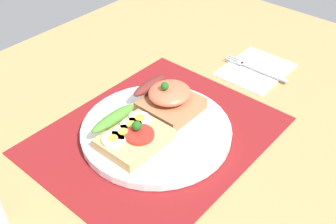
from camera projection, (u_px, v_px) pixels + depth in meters
ground_plane at (157, 142)px, 70.30cm from camera, size 120.00×90.00×3.20cm
placemat at (156, 135)px, 69.21cm from camera, size 38.77×31.59×0.30cm
plate at (156, 131)px, 68.68cm from camera, size 25.11×25.11×1.41cm
sandwich_egg_tomato at (131, 134)px, 64.74cm from camera, size 10.41×9.83×4.05cm
sandwich_salmon at (168, 99)px, 70.90cm from camera, size 9.26×10.44×6.01cm
napkin at (256, 69)px, 84.88cm from camera, size 14.62×11.47×0.60cm
fork at (254, 68)px, 84.36cm from camera, size 1.62×14.24×0.32cm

